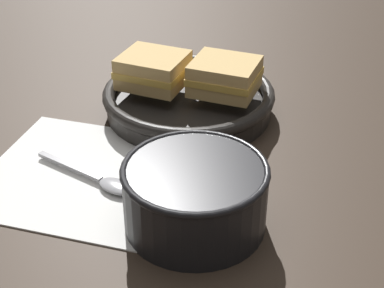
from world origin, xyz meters
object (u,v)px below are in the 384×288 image
object	(u,v)px
soup_bowl	(195,192)
skillet	(189,100)
sandwich_near_right	(225,76)
spoon	(103,181)
sandwich_near_left	(153,70)

from	to	relation	value
soup_bowl	skillet	xyz separation A→B (m)	(-0.10, 0.24, -0.02)
soup_bowl	sandwich_near_right	size ratio (longest dim) A/B	1.72
soup_bowl	skillet	world-z (taller)	soup_bowl
soup_bowl	skillet	size ratio (longest dim) A/B	0.64
spoon	sandwich_near_right	xyz separation A→B (m)	(0.08, 0.22, 0.06)
spoon	soup_bowl	bearing A→B (deg)	1.50
skillet	sandwich_near_left	xyz separation A→B (m)	(-0.05, -0.01, 0.04)
skillet	sandwich_near_left	bearing A→B (deg)	-170.79
skillet	sandwich_near_right	world-z (taller)	sandwich_near_right
soup_bowl	skillet	distance (m)	0.26
spoon	sandwich_near_left	world-z (taller)	sandwich_near_left
sandwich_near_left	sandwich_near_right	size ratio (longest dim) A/B	1.02
spoon	skillet	bearing A→B (deg)	94.80
skillet	sandwich_near_right	distance (m)	0.07
spoon	sandwich_near_right	distance (m)	0.24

